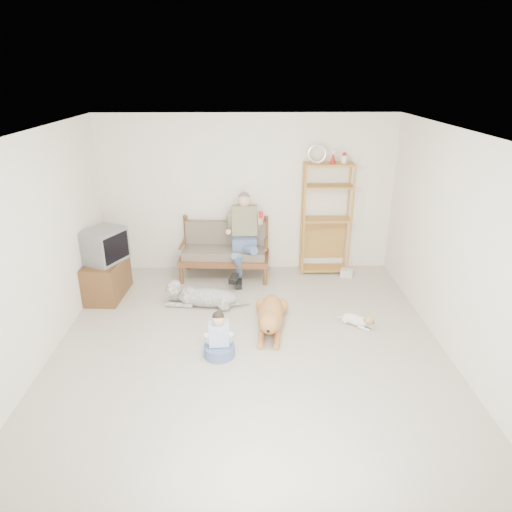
{
  "coord_description": "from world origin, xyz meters",
  "views": [
    {
      "loc": [
        -0.03,
        -4.87,
        3.32
      ],
      "look_at": [
        0.11,
        1.0,
        0.93
      ],
      "focal_mm": 32.0,
      "sensor_mm": 36.0,
      "label": 1
    }
  ],
  "objects_px": {
    "loveseat": "(225,249)",
    "etagere": "(326,218)",
    "tv_stand": "(107,278)",
    "golden_retriever": "(270,316)"
  },
  "relations": [
    {
      "from": "loveseat",
      "to": "etagere",
      "type": "bearing_deg",
      "value": 8.1
    },
    {
      "from": "etagere",
      "to": "golden_retriever",
      "type": "distance_m",
      "value": 2.33
    },
    {
      "from": "loveseat",
      "to": "etagere",
      "type": "xyz_separation_m",
      "value": [
        1.74,
        0.14,
        0.5
      ]
    },
    {
      "from": "loveseat",
      "to": "golden_retriever",
      "type": "xyz_separation_m",
      "value": [
        0.7,
        -1.79,
        -0.31
      ]
    },
    {
      "from": "etagere",
      "to": "golden_retriever",
      "type": "bearing_deg",
      "value": -118.48
    },
    {
      "from": "loveseat",
      "to": "tv_stand",
      "type": "xyz_separation_m",
      "value": [
        -1.83,
        -0.74,
        -0.19
      ]
    },
    {
      "from": "tv_stand",
      "to": "golden_retriever",
      "type": "bearing_deg",
      "value": -18.66
    },
    {
      "from": "golden_retriever",
      "to": "tv_stand",
      "type": "bearing_deg",
      "value": 163.56
    },
    {
      "from": "etagere",
      "to": "tv_stand",
      "type": "height_order",
      "value": "etagere"
    },
    {
      "from": "etagere",
      "to": "loveseat",
      "type": "bearing_deg",
      "value": -175.55
    }
  ]
}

